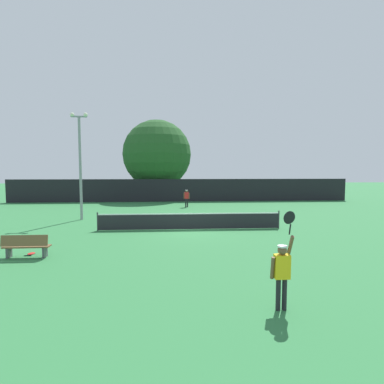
% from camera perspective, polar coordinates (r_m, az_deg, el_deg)
% --- Properties ---
extents(ground_plane, '(120.00, 120.00, 0.00)m').
position_cam_1_polar(ground_plane, '(17.96, -0.39, -7.05)').
color(ground_plane, '#2D723D').
extents(tennis_net, '(10.75, 0.08, 1.07)m').
position_cam_1_polar(tennis_net, '(17.87, -0.39, -5.44)').
color(tennis_net, '#232328').
rests_on(tennis_net, ground).
extents(perimeter_fence, '(37.04, 0.12, 2.46)m').
position_cam_1_polar(perimeter_fence, '(33.08, -1.98, 0.32)').
color(perimeter_fence, black).
rests_on(perimeter_fence, ground).
extents(player_serving, '(0.68, 0.39, 2.50)m').
position_cam_1_polar(player_serving, '(8.12, 16.60, -13.44)').
color(player_serving, yellow).
rests_on(player_serving, ground).
extents(player_receiving, '(0.57, 0.24, 1.60)m').
position_cam_1_polar(player_receiving, '(28.23, -1.03, -0.89)').
color(player_receiving, red).
rests_on(player_receiving, ground).
extents(tennis_ball, '(0.07, 0.07, 0.07)m').
position_cam_1_polar(tennis_ball, '(19.04, -2.89, -6.30)').
color(tennis_ball, '#CCE033').
rests_on(tennis_ball, ground).
extents(spare_racket, '(0.28, 0.52, 0.04)m').
position_cam_1_polar(spare_racket, '(14.56, -28.03, -10.20)').
color(spare_racket, black).
rests_on(spare_racket, ground).
extents(courtside_bench, '(1.80, 0.44, 0.95)m').
position_cam_1_polar(courtside_bench, '(13.95, -28.76, -8.91)').
color(courtside_bench, brown).
rests_on(courtside_bench, ground).
extents(light_pole, '(1.18, 0.28, 7.42)m').
position_cam_1_polar(light_pole, '(22.54, -20.32, 5.89)').
color(light_pole, gray).
rests_on(light_pole, ground).
extents(large_tree, '(8.13, 8.13, 9.38)m').
position_cam_1_polar(large_tree, '(36.68, -6.60, 7.07)').
color(large_tree, brown).
rests_on(large_tree, ground).
extents(parked_car_near, '(1.92, 4.21, 1.69)m').
position_cam_1_polar(parked_car_near, '(39.06, -14.05, 0.14)').
color(parked_car_near, red).
rests_on(parked_car_near, ground).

